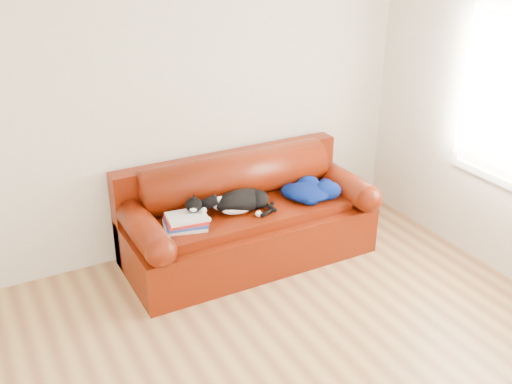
# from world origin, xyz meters

# --- Properties ---
(ground) EXTENTS (4.50, 4.50, 0.00)m
(ground) POSITION_xyz_m (0.00, 0.00, 0.00)
(ground) COLOR brown
(ground) RESTS_ON ground
(room_shell) EXTENTS (4.52, 4.02, 2.61)m
(room_shell) POSITION_xyz_m (0.12, 0.02, 1.67)
(room_shell) COLOR beige
(room_shell) RESTS_ON ground
(sofa_base) EXTENTS (2.10, 0.90, 0.50)m
(sofa_base) POSITION_xyz_m (0.49, 1.49, 0.24)
(sofa_base) COLOR #360D02
(sofa_base) RESTS_ON ground
(sofa_back) EXTENTS (2.10, 1.01, 0.88)m
(sofa_back) POSITION_xyz_m (0.49, 1.74, 0.54)
(sofa_back) COLOR #360D02
(sofa_back) RESTS_ON ground
(book_stack) EXTENTS (0.39, 0.33, 0.10)m
(book_stack) POSITION_xyz_m (-0.11, 1.40, 0.55)
(book_stack) COLOR beige
(book_stack) RESTS_ON sofa_base
(cat) EXTENTS (0.62, 0.39, 0.24)m
(cat) POSITION_xyz_m (0.39, 1.43, 0.59)
(cat) COLOR black
(cat) RESTS_ON sofa_base
(blanket) EXTENTS (0.51, 0.46, 0.15)m
(blanket) POSITION_xyz_m (1.05, 1.39, 0.57)
(blanket) COLOR #020242
(blanket) RESTS_ON sofa_base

